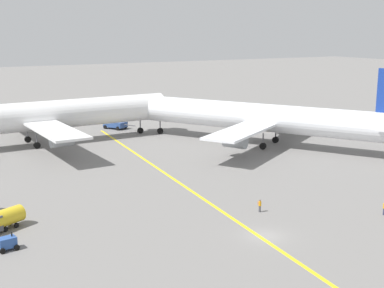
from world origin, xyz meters
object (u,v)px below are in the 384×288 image
airliner_at_gate_left (46,116)px  gse_gpu_cart_small (7,243)px  gse_fuel_bowser_stubby (3,219)px  airliner_being_pushed (255,117)px  ground_crew_marshaller_foreground (384,208)px  pushback_tug (115,124)px  ground_crew_wing_walker_right (260,206)px

airliner_at_gate_left → gse_gpu_cart_small: bearing=-108.6°
gse_fuel_bowser_stubby → airliner_being_pushed: bearing=24.5°
gse_gpu_cart_small → ground_crew_marshaller_foreground: size_ratio=1.35×
airliner_being_pushed → pushback_tug: bearing=121.2°
gse_fuel_bowser_stubby → airliner_at_gate_left: bearing=69.8°
airliner_at_gate_left → airliner_being_pushed: size_ratio=1.05×
airliner_being_pushed → ground_crew_wing_walker_right: airliner_being_pushed is taller
pushback_tug → gse_gpu_cart_small: 69.88m
airliner_being_pushed → gse_gpu_cart_small: bearing=-150.6°
airliner_at_gate_left → pushback_tug: airliner_at_gate_left is taller
ground_crew_wing_walker_right → gse_fuel_bowser_stubby: bearing=162.2°
ground_crew_wing_walker_right → pushback_tug: bearing=85.6°
pushback_tug → gse_gpu_cart_small: bearing=-120.3°
airliner_being_pushed → gse_gpu_cart_small: 61.64m
airliner_being_pushed → pushback_tug: (-18.29, 30.15, -4.35)m
airliner_at_gate_left → pushback_tug: (18.00, 9.22, -4.56)m
airliner_at_gate_left → gse_fuel_bowser_stubby: (-16.56, -44.96, -4.43)m
airliner_at_gate_left → gse_gpu_cart_small: size_ratio=24.51×
pushback_tug → ground_crew_wing_walker_right: pushback_tug is taller
gse_fuel_bowser_stubby → gse_gpu_cart_small: gse_fuel_bowser_stubby is taller
airliner_being_pushed → gse_fuel_bowser_stubby: 58.22m
ground_crew_wing_walker_right → ground_crew_marshaller_foreground: ground_crew_marshaller_foreground is taller
gse_gpu_cart_small → airliner_at_gate_left: bearing=71.4°
airliner_being_pushed → gse_gpu_cart_small: airliner_being_pushed is taller
pushback_tug → gse_gpu_cart_small: (-35.23, -60.35, -0.41)m
airliner_being_pushed → gse_gpu_cart_small: (-53.52, -30.20, -4.76)m
airliner_at_gate_left → airliner_being_pushed: airliner_being_pushed is taller
airliner_at_gate_left → pushback_tug: bearing=27.1°
airliner_at_gate_left → ground_crew_wing_walker_right: 56.21m
airliner_at_gate_left → ground_crew_marshaller_foreground: (25.99, -62.94, -4.87)m
gse_fuel_bowser_stubby → ground_crew_wing_walker_right: bearing=-17.8°
gse_fuel_bowser_stubby → ground_crew_marshaller_foreground: size_ratio=3.04×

